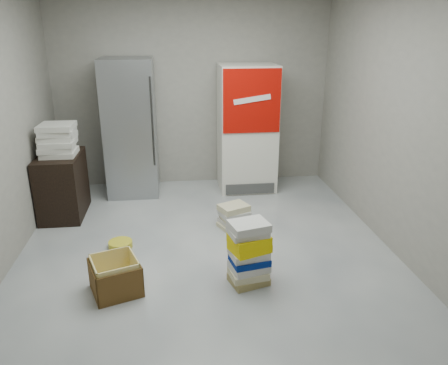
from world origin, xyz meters
name	(u,v)px	position (x,y,z in m)	size (l,w,h in m)	color
ground	(209,261)	(0.00, 0.00, 0.00)	(5.00, 5.00, 0.00)	#BBBCB7
room_shell	(206,86)	(0.00, 0.00, 1.80)	(4.04, 5.04, 2.82)	gray
steel_fridge	(131,128)	(-0.90, 2.13, 0.95)	(0.70, 0.72, 1.90)	#A4A7AC
coke_cooler	(247,128)	(0.75, 2.12, 0.90)	(0.80, 0.73, 1.80)	silver
wood_shelf	(63,185)	(-1.73, 1.40, 0.40)	(0.50, 0.80, 0.80)	black
supply_box_stack	(58,140)	(-1.71, 1.40, 0.99)	(0.44, 0.44, 0.39)	silver
phonebook_stack_main	(249,253)	(0.34, -0.44, 0.32)	(0.41, 0.37, 0.63)	#93834E
phonebook_stack_side	(234,216)	(0.38, 0.78, 0.14)	(0.42, 0.40, 0.28)	beige
cardboard_box	(116,278)	(-0.89, -0.44, 0.14)	(0.53, 0.53, 0.34)	yellow
bucket_lid	(120,244)	(-0.94, 0.41, 0.03)	(0.26, 0.26, 0.07)	gold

